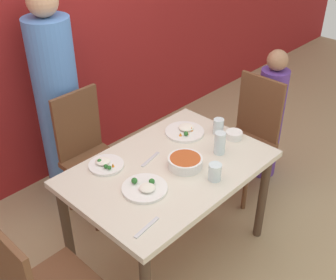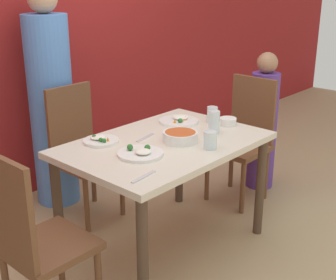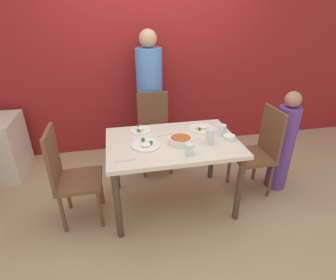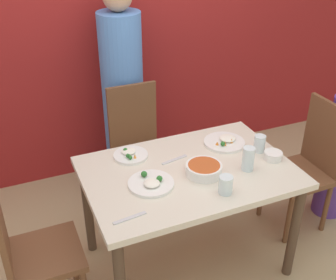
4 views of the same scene
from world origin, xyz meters
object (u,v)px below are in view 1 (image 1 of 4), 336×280
Objects in this scene: chair_adult_spot at (89,152)px; person_child at (269,119)px; person_adult at (59,106)px; chair_child_spot at (249,134)px; bowl_curry at (185,162)px; glass_water_tall at (215,172)px; plate_rice_adult at (145,188)px.

chair_adult_spot is 1.48m from person_child.
chair_child_spot is at bearing -45.70° from person_adult.
glass_water_tall is (0.02, -0.21, 0.02)m from bowl_curry.
person_adult is at bearing 95.90° from glass_water_tall.
bowl_curry is 0.81× the size of plate_rice_adult.
chair_adult_spot is 0.88m from plate_rice_adult.
chair_adult_spot is 4.51× the size of bowl_curry.
chair_adult_spot is at bearing -125.12° from chair_child_spot.
chair_adult_spot is 1.25m from chair_child_spot.
plate_rice_adult is 0.42m from glass_water_tall.
chair_adult_spot is 0.58× the size of person_adult.
chair_child_spot is 1.49m from person_adult.
plate_rice_adult is at bearing -104.07° from chair_adult_spot.
person_adult reaches higher than person_child.
plate_rice_adult is (-0.21, -1.15, -0.02)m from person_adult.
bowl_curry is (-0.90, -0.12, 0.26)m from chair_child_spot.
chair_child_spot is 0.58× the size of person_adult.
chair_child_spot reaches higher than glass_water_tall.
person_adult is at bearing 95.80° from bowl_curry.
person_adult is 7.76× the size of bowl_curry.
bowl_curry is (0.12, -1.17, 0.00)m from person_adult.
person_adult is at bearing -135.70° from chair_child_spot.
person_adult is 1.46× the size of person_child.
chair_adult_spot and chair_child_spot have the same top height.
plate_rice_adult is (-0.32, 0.02, -0.02)m from bowl_curry.
chair_adult_spot is at bearing 97.74° from glass_water_tall.
bowl_curry is 0.33m from plate_rice_adult.
plate_rice_adult is (-1.23, -0.10, 0.24)m from chair_child_spot.
person_adult reaches higher than glass_water_tall.
person_child reaches higher than chair_adult_spot.
chair_adult_spot reaches higher than bowl_curry.
person_child is 10.83× the size of glass_water_tall.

